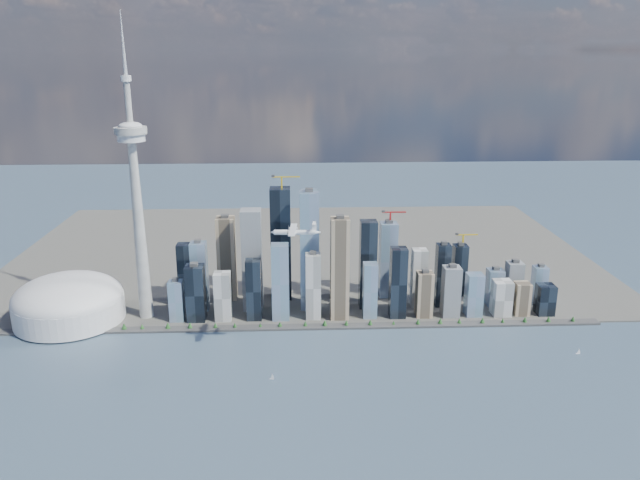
{
  "coord_description": "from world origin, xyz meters",
  "views": [
    {
      "loc": [
        -15.58,
        -798.07,
        489.36
      ],
      "look_at": [
        28.97,
        260.0,
        165.9
      ],
      "focal_mm": 35.0,
      "sensor_mm": 36.0,
      "label": 1
    }
  ],
  "objects_px": {
    "sailboat_west": "(272,377)",
    "sailboat_east": "(579,352)",
    "dome_stadium": "(69,302)",
    "airplane": "(295,232)",
    "needle_tower": "(136,197)"
  },
  "relations": [
    {
      "from": "sailboat_west",
      "to": "sailboat_east",
      "type": "relative_size",
      "value": 1.0
    },
    {
      "from": "dome_stadium",
      "to": "sailboat_west",
      "type": "distance_m",
      "value": 453.19
    },
    {
      "from": "airplane",
      "to": "sailboat_east",
      "type": "height_order",
      "value": "airplane"
    },
    {
      "from": "needle_tower",
      "to": "dome_stadium",
      "type": "height_order",
      "value": "needle_tower"
    },
    {
      "from": "dome_stadium",
      "to": "sailboat_east",
      "type": "xyz_separation_m",
      "value": [
        898.9,
        -170.87,
        -36.03
      ]
    },
    {
      "from": "dome_stadium",
      "to": "airplane",
      "type": "distance_m",
      "value": 496.26
    },
    {
      "from": "dome_stadium",
      "to": "airplane",
      "type": "xyz_separation_m",
      "value": [
        425.33,
        -178.77,
        182.78
      ]
    },
    {
      "from": "dome_stadium",
      "to": "sailboat_east",
      "type": "relative_size",
      "value": 18.8
    },
    {
      "from": "sailboat_east",
      "to": "sailboat_west",
      "type": "bearing_deg",
      "value": -174.11
    },
    {
      "from": "sailboat_west",
      "to": "sailboat_east",
      "type": "bearing_deg",
      "value": 19.94
    },
    {
      "from": "sailboat_west",
      "to": "dome_stadium",
      "type": "bearing_deg",
      "value": 161.72
    },
    {
      "from": "sailboat_east",
      "to": "needle_tower",
      "type": "bearing_deg",
      "value": 165.46
    },
    {
      "from": "dome_stadium",
      "to": "airplane",
      "type": "height_order",
      "value": "airplane"
    },
    {
      "from": "needle_tower",
      "to": "dome_stadium",
      "type": "distance_m",
      "value": 241.4
    },
    {
      "from": "needle_tower",
      "to": "sailboat_west",
      "type": "distance_m",
      "value": 417.47
    }
  ]
}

